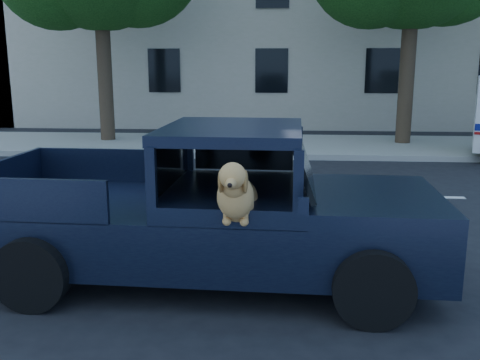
{
  "coord_description": "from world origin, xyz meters",
  "views": [
    {
      "loc": [
        1.3,
        -6.58,
        2.48
      ],
      "look_at": [
        0.9,
        -1.14,
        1.28
      ],
      "focal_mm": 40.0,
      "sensor_mm": 36.0,
      "label": 1
    }
  ],
  "objects": [
    {
      "name": "ground",
      "position": [
        0.0,
        0.0,
        0.0
      ],
      "size": [
        120.0,
        120.0,
        0.0
      ],
      "primitive_type": "plane",
      "color": "black",
      "rests_on": "ground"
    },
    {
      "name": "far_sidewalk",
      "position": [
        0.0,
        9.2,
        0.07
      ],
      "size": [
        60.0,
        4.0,
        0.15
      ],
      "primitive_type": "cube",
      "color": "gray",
      "rests_on": "ground"
    },
    {
      "name": "lane_stripes",
      "position": [
        2.0,
        3.4,
        0.01
      ],
      "size": [
        21.6,
        0.14,
        0.01
      ],
      "primitive_type": null,
      "color": "silver",
      "rests_on": "ground"
    },
    {
      "name": "building_main",
      "position": [
        3.0,
        16.5,
        4.5
      ],
      "size": [
        26.0,
        6.0,
        9.0
      ],
      "primitive_type": "cube",
      "color": "beige",
      "rests_on": "ground"
    },
    {
      "name": "pickup_truck",
      "position": [
        0.47,
        -0.76,
        0.61
      ],
      "size": [
        5.1,
        2.65,
        1.8
      ],
      "rotation": [
        0.0,
        0.0,
        -0.03
      ],
      "color": "black",
      "rests_on": "ground"
    }
  ]
}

